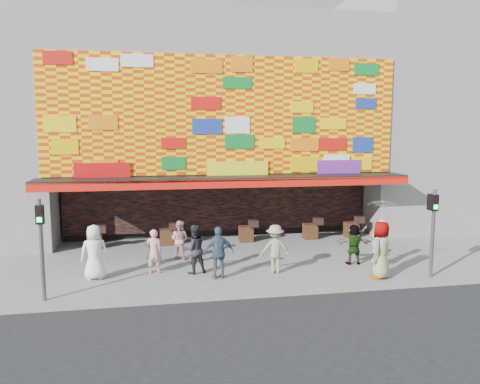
% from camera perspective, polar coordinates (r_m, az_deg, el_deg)
% --- Properties ---
extents(ground, '(90.00, 90.00, 0.00)m').
position_cam_1_polar(ground, '(16.49, 0.37, -9.90)').
color(ground, slate).
rests_on(ground, ground).
extents(road_strip, '(30.00, 8.00, 0.02)m').
position_cam_1_polar(road_strip, '(10.63, 7.31, -20.16)').
color(road_strip, black).
rests_on(road_strip, ground).
extents(shop_building, '(15.20, 9.40, 10.00)m').
position_cam_1_polar(shop_building, '(23.81, -3.30, 8.23)').
color(shop_building, gray).
rests_on(shop_building, ground).
extents(neighbor_right, '(11.00, 8.00, 12.00)m').
position_cam_1_polar(neighbor_right, '(28.37, 24.15, 9.03)').
color(neighbor_right, gray).
rests_on(neighbor_right, ground).
extents(signal_left, '(0.22, 0.20, 3.00)m').
position_cam_1_polar(signal_left, '(14.66, -23.08, -5.21)').
color(signal_left, '#59595B').
rests_on(signal_left, ground).
extents(signal_right, '(0.22, 0.20, 3.00)m').
position_cam_1_polar(signal_right, '(16.95, 22.50, -3.51)').
color(signal_right, '#59595B').
rests_on(signal_right, ground).
extents(ped_a, '(0.96, 0.68, 1.84)m').
position_cam_1_polar(ped_a, '(16.38, -17.33, -7.01)').
color(ped_a, white).
rests_on(ped_a, ground).
extents(ped_b, '(0.59, 0.41, 1.56)m').
position_cam_1_polar(ped_b, '(16.59, -10.46, -7.12)').
color(ped_b, pink).
rests_on(ped_b, ground).
extents(ped_c, '(0.97, 0.84, 1.71)m').
position_cam_1_polar(ped_c, '(16.37, -5.62, -6.95)').
color(ped_c, '#222228').
rests_on(ped_c, ground).
extents(ped_d, '(1.13, 0.69, 1.70)m').
position_cam_1_polar(ped_d, '(16.41, 4.30, -6.93)').
color(ped_d, gray).
rests_on(ped_d, ground).
extents(ped_e, '(1.06, 0.50, 1.76)m').
position_cam_1_polar(ped_e, '(15.75, -2.59, -7.41)').
color(ped_e, '#395064').
rests_on(ped_e, ground).
extents(ped_f, '(1.44, 0.63, 1.50)m').
position_cam_1_polar(ped_f, '(17.93, 13.71, -6.20)').
color(ped_f, gray).
rests_on(ped_f, ground).
extents(ped_g, '(1.11, 1.10, 1.94)m').
position_cam_1_polar(ped_g, '(16.45, 16.81, -6.76)').
color(ped_g, gray).
rests_on(ped_g, ground).
extents(ped_h, '(0.67, 0.47, 1.75)m').
position_cam_1_polar(ped_h, '(17.78, 16.70, -6.01)').
color(ped_h, silver).
rests_on(ped_h, ground).
extents(ped_i, '(0.92, 0.88, 1.51)m').
position_cam_1_polar(ped_i, '(18.27, -7.36, -5.78)').
color(ped_i, pink).
rests_on(ped_i, ground).
extents(parasol, '(1.27, 1.28, 1.91)m').
position_cam_1_polar(parasol, '(16.20, 16.98, -2.61)').
color(parasol, '#FFD7A0').
rests_on(parasol, ground).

